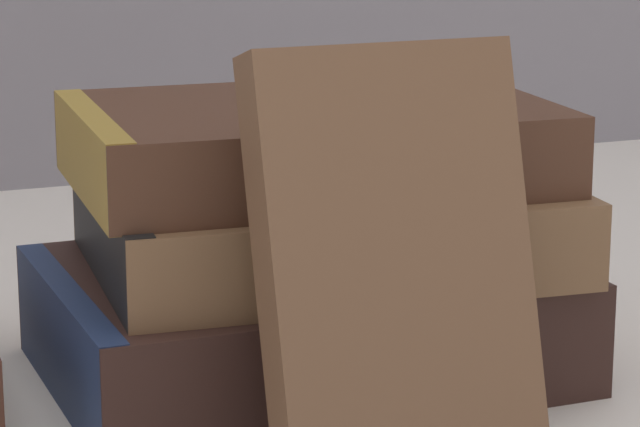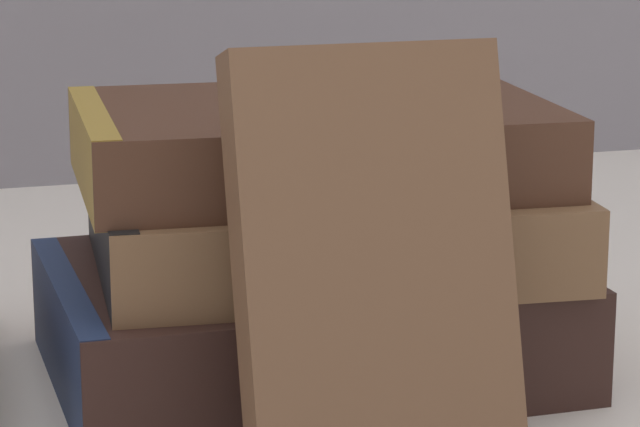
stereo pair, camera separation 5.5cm
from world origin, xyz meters
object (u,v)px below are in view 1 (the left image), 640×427
Objects in this scene: book_flat_bottom at (291,320)px; book_leaning_front at (396,276)px; book_flat_middle at (314,225)px; pocket_watch at (380,92)px; book_flat_top at (300,144)px.

book_leaning_front reaches higher than book_flat_bottom.
book_flat_middle is at bearing 85.27° from book_leaning_front.
book_flat_bottom is at bearing 90.49° from book_leaning_front.
book_flat_middle is at bearing -175.97° from pocket_watch.
book_flat_top is 3.83× the size of pocket_watch.
book_flat_top is at bearing 153.40° from book_flat_middle.
book_flat_top is at bearing 13.50° from book_flat_bottom.
pocket_watch reaches higher than book_flat_bottom.
book_flat_middle is at bearing -27.65° from book_flat_top.
book_leaning_front reaches higher than book_flat_middle.
book_flat_bottom is at bearing 172.65° from book_flat_middle.
book_flat_middle is 0.11m from book_leaning_front.
book_leaning_front is 0.13m from pocket_watch.
book_flat_bottom is 0.08m from book_flat_top.
book_leaning_front is at bearing -90.32° from book_flat_bottom.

